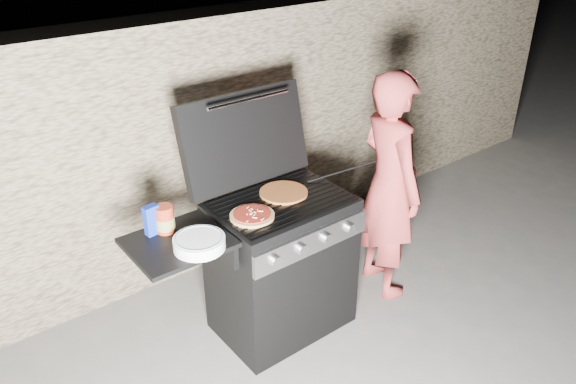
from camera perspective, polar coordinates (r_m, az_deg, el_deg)
ground at (r=3.77m, az=-0.62°, el=-13.08°), size 50.00×50.00×0.00m
stone_wall at (r=4.05m, az=-9.77°, el=4.67°), size 8.00×0.35×1.80m
gas_grill at (r=3.37m, az=-4.07°, el=-8.93°), size 1.34×0.79×0.91m
pizza_topped at (r=3.08m, az=-3.67°, el=-2.35°), size 0.25×0.25×0.03m
pizza_plain at (r=3.31m, az=-0.45°, el=-0.05°), size 0.38×0.38×0.02m
sauce_jar at (r=3.00m, az=-12.41°, el=-2.69°), size 0.10×0.10×0.15m
blue_carton at (r=2.99m, az=-13.68°, el=-2.79°), size 0.08×0.05×0.17m
plate_stack at (r=2.85m, az=-9.00°, el=-5.13°), size 0.34×0.34×0.06m
person at (r=3.74m, az=10.23°, el=0.57°), size 0.50×0.64×1.56m
tongs at (r=3.50m, az=5.50°, el=2.11°), size 0.43×0.17×0.09m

